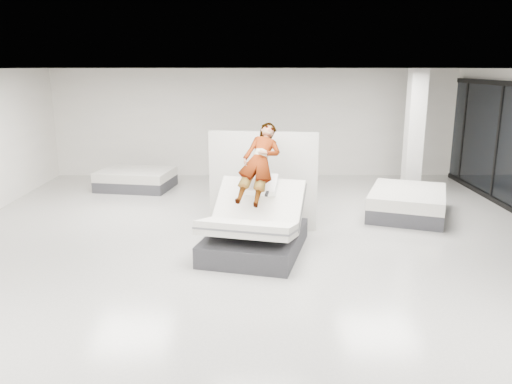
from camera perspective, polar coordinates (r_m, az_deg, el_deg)
room at (r=8.15m, az=0.02°, el=2.53°), size 14.00×14.04×3.20m
hero_bed at (r=8.91m, az=-0.12°, el=-4.39°), size 2.06×2.43×1.33m
person at (r=8.97m, az=0.38°, el=1.71°), size 1.00×1.67×1.43m
remote at (r=8.64m, az=1.25°, el=-0.20°), size 0.08×0.15×0.08m
divider_panel at (r=10.08m, az=0.80°, el=1.29°), size 2.19×0.41×2.00m
flat_bed_right_far at (r=11.66m, az=16.90°, el=-1.16°), size 2.20×2.51×0.57m
flat_bed_left_far at (r=13.98m, az=-13.54°, el=1.43°), size 2.11×1.72×0.52m
column at (r=13.23m, az=17.61°, el=6.36°), size 0.40×0.40×3.20m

